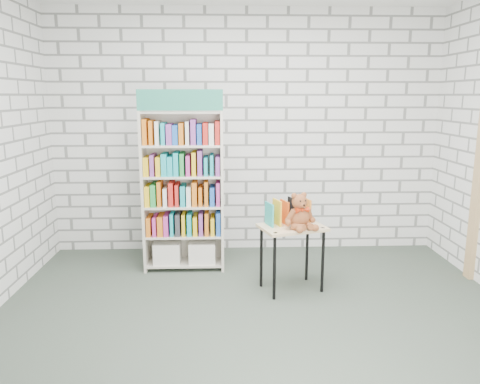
{
  "coord_description": "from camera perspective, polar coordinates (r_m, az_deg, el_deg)",
  "views": [
    {
      "loc": [
        -0.28,
        -3.46,
        1.83
      ],
      "look_at": [
        -0.11,
        0.95,
        0.91
      ],
      "focal_mm": 35.0,
      "sensor_mm": 36.0,
      "label": 1
    }
  ],
  "objects": [
    {
      "name": "teddy_bear",
      "position": [
        4.31,
        7.34,
        -2.71
      ],
      "size": [
        0.3,
        0.3,
        0.33
      ],
      "color": "brown",
      "rests_on": "display_table"
    },
    {
      "name": "room_shell",
      "position": [
        3.48,
        2.53,
        10.98
      ],
      "size": [
        4.52,
        4.02,
        2.81
      ],
      "color": "silver",
      "rests_on": "ground"
    },
    {
      "name": "display_table",
      "position": [
        4.44,
        6.37,
        -5.23
      ],
      "size": [
        0.68,
        0.56,
        0.63
      ],
      "color": "#D8B582",
      "rests_on": "ground"
    },
    {
      "name": "door_trim",
      "position": [
        5.14,
        27.08,
        1.71
      ],
      "size": [
        0.05,
        0.12,
        2.1
      ],
      "primitive_type": "cube",
      "color": "tan",
      "rests_on": "ground"
    },
    {
      "name": "table_books",
      "position": [
        4.46,
        5.9,
        -2.33
      ],
      "size": [
        0.44,
        0.29,
        0.24
      ],
      "color": "teal",
      "rests_on": "display_table"
    },
    {
      "name": "ground",
      "position": [
        3.93,
        2.29,
        -16.04
      ],
      "size": [
        4.5,
        4.5,
        0.0
      ],
      "primitive_type": "plane",
      "color": "#3A453A",
      "rests_on": "ground"
    },
    {
      "name": "bookshelf",
      "position": [
        4.93,
        -6.9,
        0.31
      ],
      "size": [
        0.84,
        0.33,
        1.89
      ],
      "color": "beige",
      "rests_on": "ground"
    }
  ]
}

